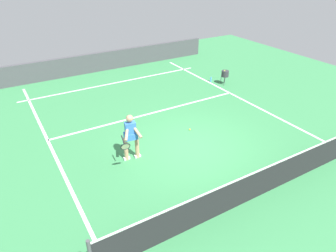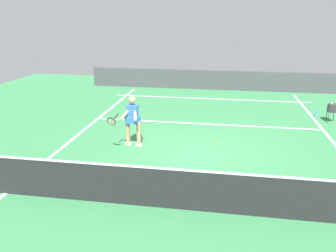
{
  "view_description": "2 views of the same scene",
  "coord_description": "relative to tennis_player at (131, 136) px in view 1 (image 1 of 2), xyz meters",
  "views": [
    {
      "loc": [
        5.18,
        7.11,
        5.7
      ],
      "look_at": [
        0.97,
        0.0,
        1.08
      ],
      "focal_mm": 32.8,
      "sensor_mm": 36.0,
      "label": 1
    },
    {
      "loc": [
        -0.6,
        8.98,
        3.87
      ],
      "look_at": [
        0.88,
        0.07,
        0.86
      ],
      "focal_mm": 35.89,
      "sensor_mm": 36.0,
      "label": 2
    }
  ],
  "objects": [
    {
      "name": "ground_plane",
      "position": [
        -2.06,
        0.4,
        -0.85
      ],
      "size": [
        24.44,
        24.44,
        0.0
      ],
      "primitive_type": "plane",
      "color": "#38844C"
    },
    {
      "name": "court_net",
      "position": [
        -2.06,
        3.32,
        -0.38
      ],
      "size": [
        8.99,
        0.08,
        1.01
      ],
      "color": "#4C4C51",
      "rests_on": "ground"
    },
    {
      "name": "sideline_left_marking",
      "position": [
        -6.22,
        0.4,
        -0.84
      ],
      "size": [
        0.1,
        16.8,
        0.01
      ],
      "primitive_type": "cube",
      "color": "white",
      "rests_on": "ground"
    },
    {
      "name": "service_line_marking",
      "position": [
        -2.06,
        -2.54,
        -0.84
      ],
      "size": [
        8.31,
        0.1,
        0.01
      ],
      "primitive_type": "cube",
      "color": "white",
      "rests_on": "ground"
    },
    {
      "name": "sideline_right_marking",
      "position": [
        2.1,
        0.4,
        -0.84
      ],
      "size": [
        0.1,
        16.8,
        0.01
      ],
      "primitive_type": "cube",
      "color": "white",
      "rests_on": "ground"
    },
    {
      "name": "tennis_ball_near",
      "position": [
        -2.61,
        -0.57,
        -0.81
      ],
      "size": [
        0.07,
        0.07,
        0.07
      ],
      "primitive_type": "sphere",
      "color": "#D1E533",
      "rests_on": "ground"
    },
    {
      "name": "tennis_player",
      "position": [
        0.0,
        0.0,
        0.0
      ],
      "size": [
        0.88,
        0.91,
        1.55
      ],
      "color": "tan",
      "rests_on": "ground"
    },
    {
      "name": "court_back_wall",
      "position": [
        -2.06,
        -8.7,
        -0.33
      ],
      "size": [
        13.31,
        0.24,
        1.03
      ],
      "primitive_type": "cube",
      "color": "#47474C",
      "rests_on": "ground"
    },
    {
      "name": "water_bottle",
      "position": [
        -6.36,
        -4.17,
        -0.73
      ],
      "size": [
        0.07,
        0.07,
        0.24
      ],
      "primitive_type": "cylinder",
      "color": "#4C9EE5",
      "rests_on": "ground"
    },
    {
      "name": "ball_hopper",
      "position": [
        -6.73,
        -3.55,
        -0.3
      ],
      "size": [
        0.36,
        0.36,
        0.74
      ],
      "color": "#333338",
      "rests_on": "ground"
    },
    {
      "name": "baseline_marking",
      "position": [
        -2.06,
        -6.5,
        -0.84
      ],
      "size": [
        9.31,
        0.1,
        0.01
      ],
      "primitive_type": "cube",
      "color": "white",
      "rests_on": "ground"
    }
  ]
}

